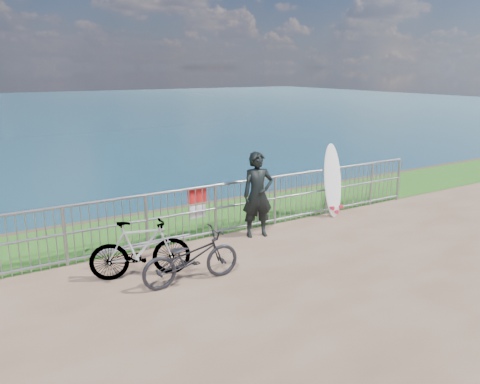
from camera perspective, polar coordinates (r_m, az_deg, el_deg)
grass_strip at (r=11.04m, az=-3.34°, el=-3.15°), size 120.00×120.00×0.00m
railing at (r=9.95m, az=-0.41°, el=-1.71°), size 10.06×0.10×1.13m
surfer at (r=9.64m, az=2.18°, el=-0.33°), size 0.74×0.58×1.78m
surfboard at (r=11.23m, az=11.25°, el=1.07°), size 0.52×0.48×1.73m
bicycle_near at (r=7.72m, az=-5.99°, el=-7.97°), size 1.69×0.64×0.87m
bicycle_far at (r=8.02m, az=-12.05°, el=-6.82°), size 1.74×0.91×1.00m
bike_rack at (r=8.77m, az=-11.37°, el=-6.31°), size 1.71×0.05×0.36m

